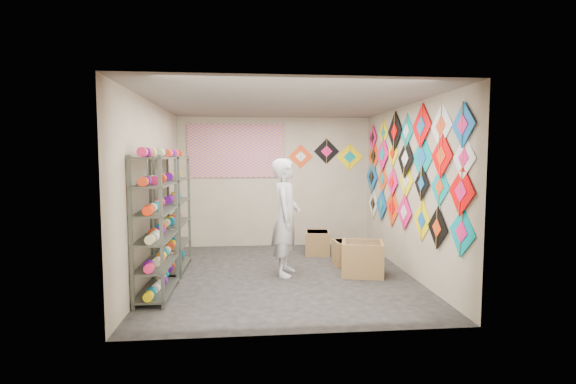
{
  "coord_description": "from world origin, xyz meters",
  "views": [
    {
      "loc": [
        -0.53,
        -6.49,
        1.87
      ],
      "look_at": [
        0.1,
        0.3,
        1.3
      ],
      "focal_mm": 26.0,
      "sensor_mm": 36.0,
      "label": 1
    }
  ],
  "objects": [
    {
      "name": "carton_b",
      "position": [
        1.19,
        0.49,
        0.22
      ],
      "size": [
        0.54,
        0.45,
        0.43
      ],
      "primitive_type": "cube",
      "rotation": [
        0.0,
        0.0,
        0.04
      ],
      "color": "#A07445",
      "rests_on": "ground"
    },
    {
      "name": "carton_c",
      "position": [
        0.77,
        1.36,
        0.22
      ],
      "size": [
        0.53,
        0.57,
        0.44
      ],
      "primitive_type": "cube",
      "rotation": [
        0.0,
        0.0,
        -0.14
      ],
      "color": "#A07445",
      "rests_on": "ground"
    },
    {
      "name": "ground",
      "position": [
        0.0,
        0.0,
        0.0
      ],
      "size": [
        4.5,
        4.5,
        0.0
      ],
      "primitive_type": "plane",
      "color": "black"
    },
    {
      "name": "back_wall_kites",
      "position": [
        1.13,
        2.24,
        1.92
      ],
      "size": [
        1.59,
        0.02,
        0.68
      ],
      "color": "#F14010",
      "rests_on": "room_walls"
    },
    {
      "name": "shelf_rack_back",
      "position": [
        -1.78,
        0.45,
        0.95
      ],
      "size": [
        0.4,
        1.1,
        1.9
      ],
      "primitive_type": "cube",
      "color": "#4C5147",
      "rests_on": "ground"
    },
    {
      "name": "carton_a",
      "position": [
        1.25,
        -0.13,
        0.27
      ],
      "size": [
        0.75,
        0.67,
        0.54
      ],
      "primitive_type": "cube",
      "rotation": [
        0.0,
        0.0,
        -0.24
      ],
      "color": "#A07445",
      "rests_on": "ground"
    },
    {
      "name": "shelf_rack_front",
      "position": [
        -1.78,
        -0.85,
        0.95
      ],
      "size": [
        0.4,
        1.1,
        1.9
      ],
      "primitive_type": "cube",
      "color": "#4C5147",
      "rests_on": "ground"
    },
    {
      "name": "string_spools",
      "position": [
        -1.78,
        -0.2,
        1.05
      ],
      "size": [
        0.12,
        2.36,
        0.12
      ],
      "color": "#FF275F",
      "rests_on": "ground"
    },
    {
      "name": "shopkeeper",
      "position": [
        0.04,
        0.01,
        0.93
      ],
      "size": [
        0.86,
        0.73,
        1.85
      ],
      "primitive_type": "imported",
      "rotation": [
        0.0,
        0.0,
        1.35
      ],
      "color": "beige",
      "rests_on": "ground"
    },
    {
      "name": "room_walls",
      "position": [
        0.0,
        0.0,
        1.64
      ],
      "size": [
        4.5,
        4.5,
        4.5
      ],
      "color": "tan",
      "rests_on": "ground"
    },
    {
      "name": "poster",
      "position": [
        -0.8,
        2.23,
        2.0
      ],
      "size": [
        2.0,
        0.01,
        1.1
      ],
      "primitive_type": "cube",
      "color": "#844AA0",
      "rests_on": "room_walls"
    },
    {
      "name": "kite_wall_display",
      "position": [
        1.98,
        0.06,
        1.65
      ],
      "size": [
        0.06,
        4.31,
        2.04
      ],
      "color": "#008D95",
      "rests_on": "room_walls"
    }
  ]
}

